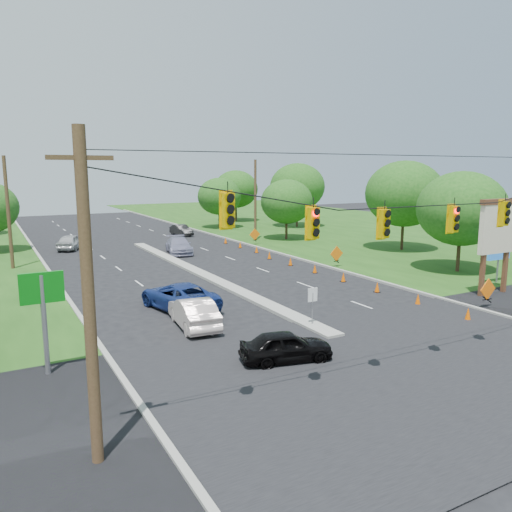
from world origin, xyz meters
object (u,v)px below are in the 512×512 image
pylon_sign (497,232)px  black_sedan (286,346)px  white_sedan (194,312)px  blue_pickup (179,296)px

pylon_sign → black_sedan: (-17.92, -3.45, -3.34)m
pylon_sign → white_sedan: 20.03m
pylon_sign → blue_pickup: bearing=162.0°
black_sedan → pylon_sign: bearing=-66.4°
white_sedan → blue_pickup: 3.51m
pylon_sign → black_sedan: size_ratio=1.58×
black_sedan → white_sedan: 6.41m
pylon_sign → white_sedan: bearing=172.1°
black_sedan → blue_pickup: blue_pickup is taller
pylon_sign → black_sedan: 18.55m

